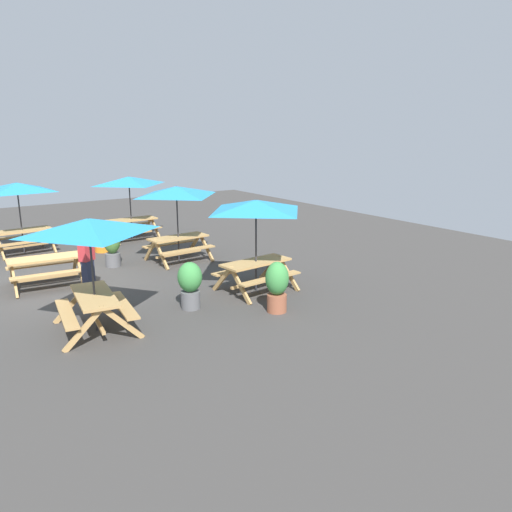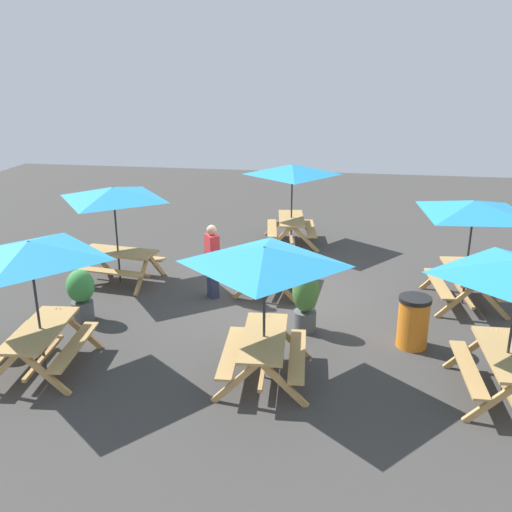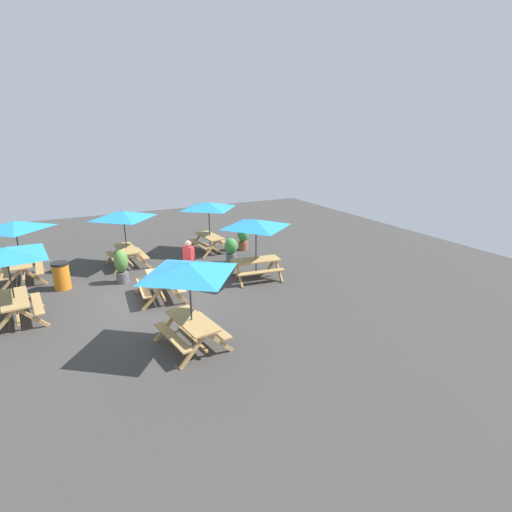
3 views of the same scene
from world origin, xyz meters
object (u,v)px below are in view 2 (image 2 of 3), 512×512
Objects in this scene: picnic_table_5 at (292,175)px; picnic_table_2 at (114,200)px; picnic_table_4 at (264,266)px; potted_plant_0 at (81,293)px; picnic_table_0 at (273,265)px; trash_bin_orange at (413,322)px; picnic_table_3 at (473,215)px; picnic_table_1 at (31,259)px; person_standing at (212,259)px; potted_plant_1 at (305,298)px.

picnic_table_2 is at bearing 126.30° from picnic_table_5.
picnic_table_4 reaches higher than potted_plant_0.
potted_plant_0 reaches higher than picnic_table_0.
picnic_table_0 is 1.94× the size of trash_bin_orange.
picnic_table_4 reaches higher than trash_bin_orange.
trash_bin_orange is at bearing 168.47° from picnic_table_2.
picnic_table_3 is at bearing -139.76° from picnic_table_5.
potted_plant_0 is at bearing 0.69° from picnic_table_1.
person_standing is at bearing 90.43° from picnic_table_3.
picnic_table_1 is at bearing 101.37° from picnic_table_2.
picnic_table_5 is at bearing 25.74° from trash_bin_orange.
picnic_table_0 is 0.81× the size of picnic_table_2.
picnic_table_2 is (-0.15, 3.68, 1.43)m from picnic_table_0.
picnic_table_1 reaches higher than potted_plant_1.
picnic_table_5 reaches higher than trash_bin_orange.
picnic_table_5 is at bearing 3.41° from picnic_table_0.
picnic_table_3 is at bearing -49.40° from picnic_table_4.
picnic_table_5 is 4.55m from person_standing.
trash_bin_orange is (-5.90, -2.84, -1.49)m from picnic_table_5.
picnic_table_5 is at bearing -1.35° from picnic_table_4.
picnic_table_5 is at bearing -52.45° from person_standing.
picnic_table_2 is 1.00× the size of picnic_table_4.
picnic_table_3 is at bearing -74.92° from potted_plant_0.
picnic_table_2 reaches higher than potted_plant_0.
potted_plant_0 is (-2.15, -0.08, -1.39)m from picnic_table_2.
picnic_table_4 is 4.51m from potted_plant_0.
person_standing is at bearing 58.20° from potted_plant_1.
picnic_table_0 is at bearing 1.58° from picnic_table_4.
picnic_table_4 is 2.38× the size of trash_bin_orange.
picnic_table_2 is 2.16× the size of potted_plant_0.
person_standing reaches higher than picnic_table_0.
picnic_table_1 is 2.40m from potted_plant_0.
picnic_table_3 is at bearing -173.00° from picnic_table_2.
picnic_table_5 reaches higher than picnic_table_0.
picnic_table_1 is (-4.25, 3.39, 1.43)m from picnic_table_0.
picnic_table_1 is at bearing 148.00° from picnic_table_5.
trash_bin_orange is at bearing -125.29° from picnic_table_0.
picnic_table_0 is 4.28m from potted_plant_0.
picnic_table_2 is at bearing 2.01° from potted_plant_0.
picnic_table_1 and picnic_table_3 have the same top height.
picnic_table_1 is 0.83× the size of picnic_table_3.
picnic_table_2 is 5.13m from potted_plant_1.
picnic_table_1 reaches higher than picnic_table_0.
person_standing is at bearing 67.94° from trash_bin_orange.
picnic_table_2 and picnic_table_4 have the same top height.
picnic_table_0 is at bearing -57.40° from potted_plant_0.
picnic_table_2 is 2.72m from person_standing.
person_standing is (3.22, 1.62, -1.10)m from picnic_table_4.
picnic_table_1 is 1.40× the size of person_standing.
trash_bin_orange is at bearing -79.14° from picnic_table_1.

